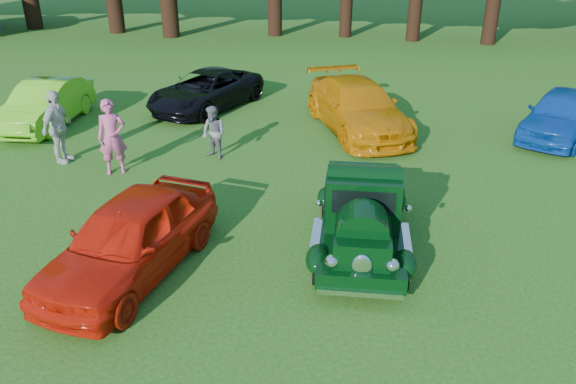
# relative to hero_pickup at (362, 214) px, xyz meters

# --- Properties ---
(ground) EXTENTS (120.00, 120.00, 0.00)m
(ground) POSITION_rel_hero_pickup_xyz_m (-1.51, -0.75, -0.72)
(ground) COLOR #225313
(ground) RESTS_ON ground
(hero_pickup) EXTENTS (1.97, 4.24, 1.66)m
(hero_pickup) POSITION_rel_hero_pickup_xyz_m (0.00, 0.00, 0.00)
(hero_pickup) COLOR black
(hero_pickup) RESTS_ON ground
(red_convertible) EXTENTS (2.65, 4.56, 1.46)m
(red_convertible) POSITION_rel_hero_pickup_xyz_m (-4.19, -1.48, 0.01)
(red_convertible) COLOR red
(red_convertible) RESTS_ON ground
(back_car_lime) EXTENTS (1.58, 4.27, 1.40)m
(back_car_lime) POSITION_rel_hero_pickup_xyz_m (-10.00, 6.28, -0.02)
(back_car_lime) COLOR #60C31A
(back_car_lime) RESTS_ON ground
(back_car_black) EXTENTS (3.81, 5.11, 1.29)m
(back_car_black) POSITION_rel_hero_pickup_xyz_m (-5.41, 8.71, -0.07)
(back_car_black) COLOR black
(back_car_black) RESTS_ON ground
(back_car_orange) EXTENTS (3.88, 5.62, 1.51)m
(back_car_orange) POSITION_rel_hero_pickup_xyz_m (-0.15, 7.02, 0.04)
(back_car_orange) COLOR orange
(back_car_orange) RESTS_ON ground
(back_car_blue) EXTENTS (3.59, 4.51, 1.44)m
(back_car_blue) POSITION_rel_hero_pickup_xyz_m (5.91, 7.12, 0.00)
(back_car_blue) COLOR #0E3FA0
(back_car_blue) RESTS_ON ground
(spectator_pink) EXTENTS (0.84, 0.72, 1.96)m
(spectator_pink) POSITION_rel_hero_pickup_xyz_m (-6.34, 2.92, 0.26)
(spectator_pink) COLOR #BE4E7B
(spectator_pink) RESTS_ON ground
(spectator_grey) EXTENTS (0.90, 0.86, 1.47)m
(spectator_grey) POSITION_rel_hero_pickup_xyz_m (-4.03, 4.21, 0.02)
(spectator_grey) COLOR slate
(spectator_grey) RESTS_ON ground
(spectator_white) EXTENTS (0.61, 1.21, 1.98)m
(spectator_white) POSITION_rel_hero_pickup_xyz_m (-8.08, 3.44, 0.27)
(spectator_white) COLOR beige
(spectator_white) RESTS_ON ground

